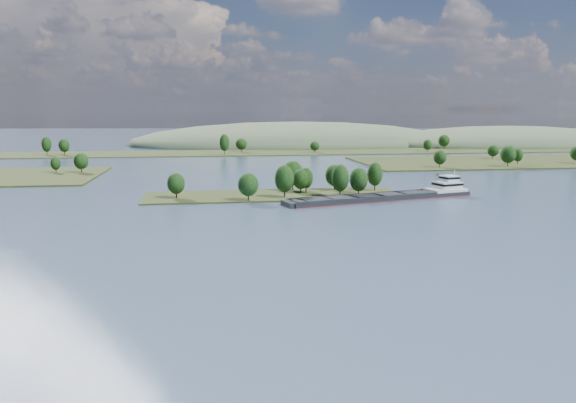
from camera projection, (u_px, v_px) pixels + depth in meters
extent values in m
plane|color=#3B4D67|center=(299.00, 228.00, 160.65)|extent=(1800.00, 1800.00, 0.00)
cube|color=#283316|center=(274.00, 196.00, 219.23)|extent=(100.00, 30.00, 1.20)
cylinder|color=black|center=(340.00, 191.00, 213.16)|extent=(0.50, 0.50, 4.05)
ellipsoid|color=black|center=(340.00, 178.00, 212.32)|extent=(6.69, 6.69, 10.42)
cylinder|color=black|center=(293.00, 185.00, 231.14)|extent=(0.50, 0.50, 3.97)
ellipsoid|color=black|center=(293.00, 173.00, 230.32)|extent=(8.63, 8.63, 10.20)
cylinder|color=black|center=(284.00, 192.00, 211.62)|extent=(0.50, 0.50, 4.02)
ellipsoid|color=black|center=(284.00, 179.00, 210.79)|extent=(7.36, 7.36, 10.34)
cylinder|color=black|center=(301.00, 189.00, 222.78)|extent=(0.50, 0.50, 3.15)
ellipsoid|color=black|center=(301.00, 179.00, 222.13)|extent=(6.58, 6.58, 8.10)
cylinder|color=black|center=(248.00, 196.00, 204.41)|extent=(0.50, 0.50, 3.31)
ellipsoid|color=black|center=(248.00, 185.00, 203.72)|extent=(7.55, 7.55, 8.50)
cylinder|color=black|center=(176.00, 194.00, 210.03)|extent=(0.50, 0.50, 3.11)
ellipsoid|color=black|center=(176.00, 184.00, 209.39)|extent=(6.57, 6.57, 8.00)
cylinder|color=black|center=(306.00, 188.00, 224.09)|extent=(0.50, 0.50, 3.30)
ellipsoid|color=black|center=(306.00, 178.00, 223.41)|extent=(5.53, 5.53, 8.48)
cylinder|color=black|center=(375.00, 186.00, 229.42)|extent=(0.50, 0.50, 3.84)
ellipsoid|color=black|center=(375.00, 174.00, 228.62)|extent=(6.33, 6.33, 9.87)
cylinder|color=black|center=(358.00, 191.00, 215.20)|extent=(0.50, 0.50, 3.58)
ellipsoid|color=black|center=(359.00, 180.00, 214.46)|extent=(7.06, 7.06, 9.21)
cylinder|color=black|center=(334.00, 186.00, 230.88)|extent=(0.50, 0.50, 3.47)
ellipsoid|color=black|center=(335.00, 175.00, 230.17)|extent=(7.78, 7.78, 8.92)
cylinder|color=black|center=(82.00, 169.00, 293.56)|extent=(0.50, 0.50, 3.34)
ellipsoid|color=black|center=(81.00, 161.00, 292.87)|extent=(7.45, 7.45, 8.60)
cylinder|color=black|center=(56.00, 170.00, 293.31)|extent=(0.50, 0.50, 2.69)
ellipsoid|color=black|center=(56.00, 163.00, 292.76)|extent=(5.11, 5.11, 6.91)
cylinder|color=black|center=(440.00, 164.00, 319.97)|extent=(0.50, 0.50, 3.22)
ellipsoid|color=black|center=(440.00, 157.00, 319.30)|extent=(7.24, 7.24, 8.29)
cylinder|color=black|center=(508.00, 163.00, 324.35)|extent=(0.50, 0.50, 3.98)
ellipsoid|color=black|center=(508.00, 154.00, 323.53)|extent=(8.86, 8.86, 10.24)
cylinder|color=black|center=(518.00, 162.00, 337.46)|extent=(0.50, 0.50, 3.15)
ellipsoid|color=black|center=(518.00, 155.00, 336.81)|extent=(5.89, 5.89, 8.10)
cylinder|color=black|center=(493.00, 156.00, 376.11)|extent=(0.50, 0.50, 3.04)
ellipsoid|color=black|center=(493.00, 151.00, 375.48)|extent=(7.45, 7.45, 7.81)
cube|color=#283316|center=(240.00, 153.00, 434.00)|extent=(900.00, 60.00, 1.20)
cylinder|color=black|center=(47.00, 152.00, 409.66)|extent=(0.50, 0.50, 4.37)
ellipsoid|color=black|center=(46.00, 144.00, 408.76)|extent=(6.92, 6.92, 11.24)
cylinder|color=black|center=(427.00, 150.00, 437.19)|extent=(0.50, 0.50, 3.19)
ellipsoid|color=black|center=(428.00, 145.00, 436.53)|extent=(6.75, 6.75, 8.19)
cylinder|color=black|center=(241.00, 150.00, 438.65)|extent=(0.50, 0.50, 3.46)
ellipsoid|color=black|center=(241.00, 144.00, 437.93)|extent=(8.92, 8.92, 8.90)
cylinder|color=black|center=(444.00, 147.00, 471.76)|extent=(0.50, 0.50, 3.90)
ellipsoid|color=black|center=(444.00, 141.00, 470.96)|extent=(9.45, 9.45, 10.04)
cylinder|color=black|center=(65.00, 152.00, 410.46)|extent=(0.50, 0.50, 3.83)
ellipsoid|color=black|center=(64.00, 146.00, 409.67)|extent=(7.72, 7.72, 9.85)
cylinder|color=black|center=(315.00, 151.00, 433.23)|extent=(0.50, 0.50, 2.79)
ellipsoid|color=black|center=(315.00, 146.00, 432.65)|extent=(7.30, 7.30, 7.17)
cylinder|color=black|center=(225.00, 151.00, 412.85)|extent=(0.50, 0.50, 4.93)
ellipsoid|color=black|center=(224.00, 143.00, 411.83)|extent=(7.12, 7.12, 12.67)
ellipsoid|color=#47593D|center=(506.00, 145.00, 539.64)|extent=(260.00, 140.00, 36.00)
ellipsoid|color=#47593D|center=(296.00, 145.00, 540.24)|extent=(320.00, 160.00, 44.00)
cube|color=black|center=(382.00, 198.00, 210.34)|extent=(75.40, 29.06, 2.08)
cube|color=maroon|center=(382.00, 200.00, 210.41)|extent=(75.63, 29.29, 0.24)
cube|color=black|center=(359.00, 194.00, 211.32)|extent=(56.60, 15.82, 0.76)
cube|color=black|center=(372.00, 198.00, 202.95)|extent=(56.60, 15.82, 0.76)
cube|color=black|center=(365.00, 197.00, 207.16)|extent=(56.92, 23.16, 0.28)
cube|color=black|center=(315.00, 199.00, 198.88)|extent=(10.25, 9.72, 0.33)
cube|color=black|center=(340.00, 198.00, 203.00)|extent=(10.25, 9.72, 0.33)
cube|color=black|center=(365.00, 196.00, 207.11)|extent=(10.25, 9.72, 0.33)
cube|color=black|center=(389.00, 194.00, 211.23)|extent=(10.25, 9.72, 0.33)
cube|color=black|center=(412.00, 192.00, 215.34)|extent=(10.25, 9.72, 0.33)
cube|color=black|center=(289.00, 204.00, 195.13)|extent=(4.98, 8.95, 1.89)
cylinder|color=black|center=(291.00, 200.00, 195.29)|extent=(0.28, 0.28, 2.08)
cube|color=silver|center=(445.00, 190.00, 221.68)|extent=(16.97, 12.74, 1.13)
cube|color=silver|center=(447.00, 185.00, 221.75)|extent=(11.11, 9.78, 2.83)
cube|color=black|center=(447.00, 184.00, 221.69)|extent=(11.34, 10.02, 0.85)
cube|color=silver|center=(450.00, 179.00, 221.72)|extent=(6.96, 6.96, 2.08)
cube|color=black|center=(450.00, 178.00, 221.66)|extent=(7.20, 7.20, 0.76)
cube|color=silver|center=(450.00, 176.00, 221.54)|extent=(7.43, 7.43, 0.19)
cylinder|color=silver|center=(455.00, 173.00, 222.29)|extent=(0.23, 0.23, 2.46)
cylinder|color=black|center=(437.00, 175.00, 222.57)|extent=(0.58, 0.58, 1.13)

